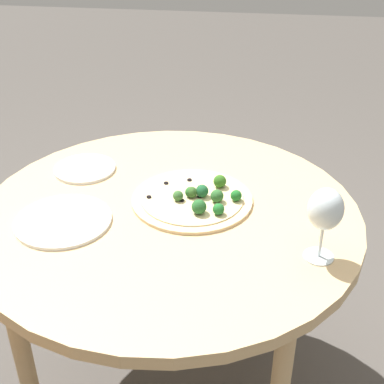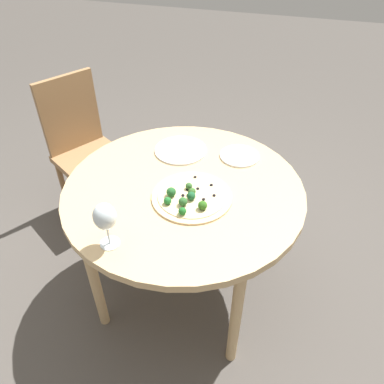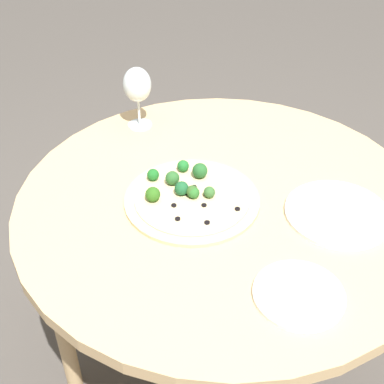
% 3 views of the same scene
% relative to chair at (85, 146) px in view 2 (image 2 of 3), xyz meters
% --- Properties ---
extents(ground_plane, '(12.00, 12.00, 0.00)m').
position_rel_chair_xyz_m(ground_plane, '(-0.83, 0.50, -0.50)').
color(ground_plane, '#4C4742').
extents(dining_table, '(1.11, 1.11, 0.74)m').
position_rel_chair_xyz_m(dining_table, '(-0.83, 0.50, 0.17)').
color(dining_table, tan).
rests_on(dining_table, ground_plane).
extents(chair, '(0.55, 0.55, 0.94)m').
position_rel_chair_xyz_m(chair, '(0.00, 0.00, 0.00)').
color(chair, '#997047').
rests_on(chair, ground_plane).
extents(pizza, '(0.36, 0.36, 0.06)m').
position_rel_chair_xyz_m(pizza, '(-0.89, 0.56, 0.25)').
color(pizza, '#DBBC89').
rests_on(pizza, dining_table).
extents(wine_glass, '(0.09, 0.09, 0.20)m').
position_rel_chair_xyz_m(wine_glass, '(-0.67, 0.91, 0.38)').
color(wine_glass, silver).
rests_on(wine_glass, dining_table).
extents(plate_near, '(0.27, 0.27, 0.01)m').
position_rel_chair_xyz_m(plate_near, '(-0.73, 0.22, 0.24)').
color(plate_near, silver).
rests_on(plate_near, dining_table).
extents(plate_far, '(0.20, 0.20, 0.01)m').
position_rel_chair_xyz_m(plate_far, '(-1.03, 0.18, 0.24)').
color(plate_far, silver).
rests_on(plate_far, dining_table).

